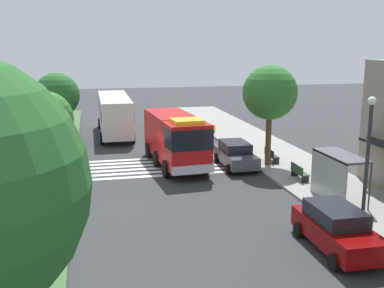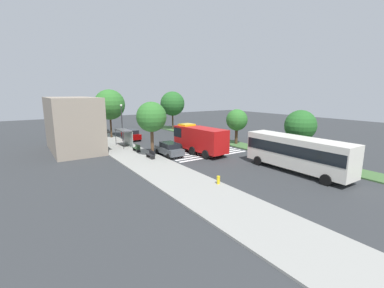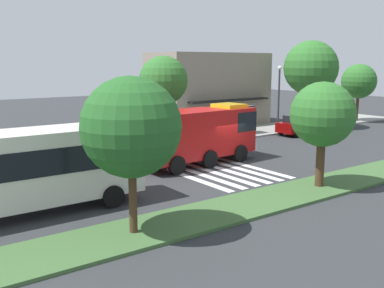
# 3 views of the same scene
# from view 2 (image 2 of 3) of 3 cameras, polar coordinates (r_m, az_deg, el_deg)

# --- Properties ---
(ground_plane) EXTENTS (120.00, 120.00, 0.00)m
(ground_plane) POSITION_cam_2_polar(r_m,az_deg,el_deg) (36.05, 1.02, -1.38)
(ground_plane) COLOR #2D3033
(sidewalk) EXTENTS (60.00, 5.22, 0.14)m
(sidewalk) POSITION_cam_2_polar(r_m,az_deg,el_deg) (32.09, -11.49, -3.08)
(sidewalk) COLOR gray
(sidewalk) RESTS_ON ground_plane
(median_strip) EXTENTS (60.00, 3.00, 0.14)m
(median_strip) POSITION_cam_2_polar(r_m,az_deg,el_deg) (40.59, 9.56, 0.00)
(median_strip) COLOR #3D6033
(median_strip) RESTS_ON ground_plane
(crosswalk) EXTENTS (4.95, 10.51, 0.01)m
(crosswalk) POSITION_cam_2_polar(r_m,az_deg,el_deg) (34.59, 2.75, -1.92)
(crosswalk) COLOR silver
(crosswalk) RESTS_ON ground_plane
(fire_truck) EXTENTS (8.50, 3.38, 3.64)m
(fire_truck) POSITION_cam_2_polar(r_m,az_deg,el_deg) (34.00, 1.42, 1.29)
(fire_truck) COLOR #B71414
(fire_truck) RESTS_ON ground_plane
(parked_car_west) EXTENTS (4.71, 2.17, 1.70)m
(parked_car_west) POSITION_cam_2_polar(r_m,az_deg,el_deg) (32.97, -5.01, -1.07)
(parked_car_west) COLOR #474C51
(parked_car_west) RESTS_ON ground_plane
(parked_car_mid) EXTENTS (4.64, 2.15, 1.77)m
(parked_car_mid) POSITION_cam_2_polar(r_m,az_deg,el_deg) (44.78, -13.20, 2.00)
(parked_car_mid) COLOR #720505
(parked_car_mid) RESTS_ON ground_plane
(transit_bus) EXTENTS (10.97, 2.87, 3.55)m
(transit_bus) POSITION_cam_2_polar(r_m,az_deg,el_deg) (27.92, 22.02, -1.55)
(transit_bus) COLOR silver
(transit_bus) RESTS_ON ground_plane
(bus_stop_shelter) EXTENTS (3.50, 1.40, 2.46)m
(bus_stop_shelter) POSITION_cam_2_polar(r_m,az_deg,el_deg) (38.96, -14.29, 2.05)
(bus_stop_shelter) COLOR #4C4C51
(bus_stop_shelter) RESTS_ON sidewalk
(bench_near_shelter) EXTENTS (1.60, 0.50, 0.90)m
(bench_near_shelter) POSITION_cam_2_polar(r_m,az_deg,el_deg) (35.50, -12.00, -0.85)
(bench_near_shelter) COLOR #2D472D
(bench_near_shelter) RESTS_ON sidewalk
(bench_west_of_shelter) EXTENTS (1.60, 0.50, 0.90)m
(bench_west_of_shelter) POSITION_cam_2_polar(r_m,az_deg,el_deg) (31.53, -8.97, -2.27)
(bench_west_of_shelter) COLOR black
(bench_west_of_shelter) RESTS_ON sidewalk
(street_lamp) EXTENTS (0.36, 0.36, 5.89)m
(street_lamp) POSITION_cam_2_polar(r_m,az_deg,el_deg) (42.88, -15.13, 5.19)
(street_lamp) COLOR #2D2D30
(street_lamp) RESTS_ON sidewalk
(storefront_building) EXTENTS (11.68, 6.64, 7.24)m
(storefront_building) POSITION_cam_2_polar(r_m,az_deg,el_deg) (39.11, -24.65, 3.97)
(storefront_building) COLOR gray
(storefront_building) RESTS_ON ground_plane
(sidewalk_tree_far_west) EXTENTS (3.61, 3.61, 6.68)m
(sidewalk_tree_far_west) POSITION_cam_2_polar(r_m,az_deg,el_deg) (31.58, -8.88, 5.84)
(sidewalk_tree_far_west) COLOR #513823
(sidewalk_tree_far_west) RESTS_ON sidewalk
(sidewalk_tree_west) EXTENTS (5.16, 5.16, 8.25)m
(sidewalk_tree_west) POSITION_cam_2_polar(r_m,az_deg,el_deg) (47.09, -17.61, 8.21)
(sidewalk_tree_west) COLOR #47301E
(sidewalk_tree_west) RESTS_ON sidewalk
(sidewalk_tree_center) EXTENTS (3.66, 3.66, 6.05)m
(sidewalk_tree_center) POSITION_cam_2_polar(r_m,az_deg,el_deg) (54.76, -19.88, 6.90)
(sidewalk_tree_center) COLOR #47301E
(sidewalk_tree_center) RESTS_ON sidewalk
(median_tree_far_west) EXTENTS (3.64, 3.64, 5.74)m
(median_tree_far_west) POSITION_cam_2_polar(r_m,az_deg,el_deg) (33.10, 22.65, 3.73)
(median_tree_far_west) COLOR #47301E
(median_tree_far_west) RESTS_ON median_strip
(median_tree_west) EXTENTS (3.23, 3.23, 5.27)m
(median_tree_west) POSITION_cam_2_polar(r_m,az_deg,el_deg) (39.99, 9.80, 5.18)
(median_tree_west) COLOR #47301E
(median_tree_west) RESTS_ON median_strip
(median_tree_center) EXTENTS (5.09, 5.09, 7.93)m
(median_tree_center) POSITION_cam_2_polar(r_m,az_deg,el_deg) (55.67, -4.30, 8.80)
(median_tree_center) COLOR #47301E
(median_tree_center) RESTS_ON median_strip
(fire_hydrant) EXTENTS (0.28, 0.28, 0.70)m
(fire_hydrant) POSITION_cam_2_polar(r_m,az_deg,el_deg) (22.70, 5.80, -7.85)
(fire_hydrant) COLOR gold
(fire_hydrant) RESTS_ON sidewalk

